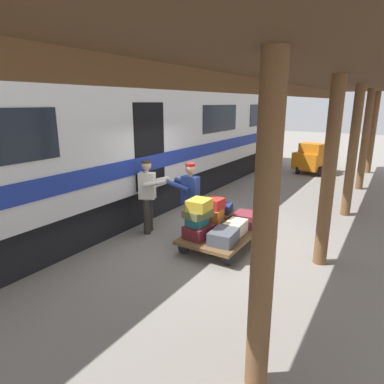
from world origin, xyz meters
name	(u,v)px	position (x,y,z in m)	size (l,w,h in m)	color
ground_plane	(214,238)	(0.00, 0.00, 0.00)	(60.00, 60.00, 0.00)	gray
platform_canopy	(335,82)	(-2.21, 0.00, 3.27)	(3.20, 20.61, 3.56)	brown
train_car	(104,138)	(3.24, 0.00, 2.06)	(3.02, 20.83, 4.00)	silver
luggage_cart	(223,233)	(-0.34, 0.21, 0.26)	(1.22, 2.03, 0.31)	brown
suitcase_slate_roller	(223,237)	(-0.61, 0.76, 0.43)	(0.46, 0.58, 0.25)	#4C515B
suitcase_burgundy_valise	(246,219)	(-0.61, -0.35, 0.45)	(0.49, 0.51, 0.29)	maroon
suitcase_cream_canvas	(235,228)	(-0.61, 0.21, 0.44)	(0.36, 0.54, 0.27)	beige
suitcase_gray_aluminum	(212,224)	(-0.06, 0.21, 0.40)	(0.39, 0.52, 0.19)	#9EA0A5
suitcase_maroon_trunk	(199,231)	(-0.06, 0.76, 0.43)	(0.45, 0.56, 0.25)	maroon
suitcase_brown_leather	(224,217)	(-0.06, -0.35, 0.41)	(0.45, 0.62, 0.21)	brown
suitcase_teal_softside	(197,221)	(-0.03, 0.77, 0.65)	(0.32, 0.39, 0.18)	#1E666B
suitcase_olive_duffel	(198,213)	(-0.04, 0.76, 0.81)	(0.40, 0.53, 0.15)	brown
suitcase_navy_fabric	(224,208)	(-0.06, -0.37, 0.61)	(0.31, 0.43, 0.19)	navy
suitcase_orange_carryall	(213,214)	(-0.06, 0.19, 0.62)	(0.39, 0.50, 0.25)	#CC6B23
suitcase_red_plastic	(214,204)	(-0.08, 0.16, 0.86)	(0.35, 0.37, 0.23)	#AD231E
suitcase_yellow_case	(199,205)	(-0.07, 0.77, 1.00)	(0.39, 0.46, 0.22)	gold
porter_in_overalls	(190,198)	(0.46, 0.28, 0.93)	(0.68, 0.45, 1.70)	navy
porter_by_door	(148,194)	(1.46, 0.47, 0.93)	(0.74, 0.59, 1.70)	#332D28
baggage_tug	(313,158)	(-0.22, -8.59, 0.63)	(1.49, 1.92, 1.30)	orange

